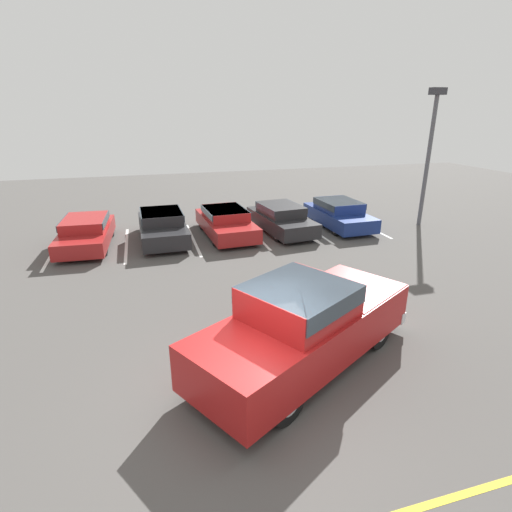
{
  "coord_description": "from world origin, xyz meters",
  "views": [
    {
      "loc": [
        -1.7,
        -5.95,
        5.28
      ],
      "look_at": [
        1.52,
        5.25,
        1.0
      ],
      "focal_mm": 28.0,
      "sensor_mm": 36.0,
      "label": 1
    }
  ],
  "objects_px": {
    "parked_sedan_d": "(281,218)",
    "parked_sedan_b": "(162,225)",
    "parked_sedan_a": "(86,231)",
    "light_post": "(430,145)",
    "pickup_truck": "(306,324)",
    "parked_sedan_e": "(339,213)",
    "parked_sedan_c": "(226,221)",
    "wheel_stop_curb": "(227,217)"
  },
  "relations": [
    {
      "from": "parked_sedan_d",
      "to": "light_post",
      "type": "xyz_separation_m",
      "value": [
        6.89,
        -0.73,
        3.1
      ]
    },
    {
      "from": "parked_sedan_b",
      "to": "light_post",
      "type": "distance_m",
      "value": 12.6
    },
    {
      "from": "parked_sedan_a",
      "to": "parked_sedan_d",
      "type": "bearing_deg",
      "value": 91.41
    },
    {
      "from": "parked_sedan_a",
      "to": "parked_sedan_b",
      "type": "height_order",
      "value": "parked_sedan_b"
    },
    {
      "from": "parked_sedan_d",
      "to": "parked_sedan_e",
      "type": "bearing_deg",
      "value": 85.03
    },
    {
      "from": "parked_sedan_a",
      "to": "parked_sedan_b",
      "type": "relative_size",
      "value": 1.03
    },
    {
      "from": "parked_sedan_a",
      "to": "parked_sedan_c",
      "type": "height_order",
      "value": "parked_sedan_c"
    },
    {
      "from": "parked_sedan_d",
      "to": "light_post",
      "type": "distance_m",
      "value": 7.59
    },
    {
      "from": "parked_sedan_a",
      "to": "parked_sedan_c",
      "type": "bearing_deg",
      "value": 92.31
    },
    {
      "from": "parked_sedan_e",
      "to": "parked_sedan_a",
      "type": "bearing_deg",
      "value": -92.36
    },
    {
      "from": "parked_sedan_b",
      "to": "parked_sedan_e",
      "type": "height_order",
      "value": "same"
    },
    {
      "from": "parked_sedan_a",
      "to": "light_post",
      "type": "relative_size",
      "value": 0.72
    },
    {
      "from": "parked_sedan_b",
      "to": "parked_sedan_c",
      "type": "xyz_separation_m",
      "value": [
        2.75,
        -0.03,
        -0.03
      ]
    },
    {
      "from": "light_post",
      "to": "wheel_stop_curb",
      "type": "relative_size",
      "value": 3.29
    },
    {
      "from": "parked_sedan_d",
      "to": "parked_sedan_b",
      "type": "bearing_deg",
      "value": -97.97
    },
    {
      "from": "light_post",
      "to": "wheel_stop_curb",
      "type": "bearing_deg",
      "value": 156.9
    },
    {
      "from": "parked_sedan_c",
      "to": "wheel_stop_curb",
      "type": "relative_size",
      "value": 2.41
    },
    {
      "from": "parked_sedan_a",
      "to": "parked_sedan_c",
      "type": "distance_m",
      "value": 5.79
    },
    {
      "from": "pickup_truck",
      "to": "parked_sedan_c",
      "type": "height_order",
      "value": "pickup_truck"
    },
    {
      "from": "parked_sedan_c",
      "to": "parked_sedan_d",
      "type": "xyz_separation_m",
      "value": [
        2.54,
        -0.16,
        0.02
      ]
    },
    {
      "from": "parked_sedan_a",
      "to": "parked_sedan_d",
      "type": "relative_size",
      "value": 1.0
    },
    {
      "from": "parked_sedan_d",
      "to": "parked_sedan_a",
      "type": "bearing_deg",
      "value": -97.45
    },
    {
      "from": "wheel_stop_curb",
      "to": "parked_sedan_e",
      "type": "bearing_deg",
      "value": -31.62
    },
    {
      "from": "pickup_truck",
      "to": "parked_sedan_b",
      "type": "distance_m",
      "value": 10.17
    },
    {
      "from": "parked_sedan_c",
      "to": "parked_sedan_e",
      "type": "xyz_separation_m",
      "value": [
        5.46,
        -0.11,
        0.03
      ]
    },
    {
      "from": "parked_sedan_e",
      "to": "parked_sedan_d",
      "type": "bearing_deg",
      "value": -90.52
    },
    {
      "from": "pickup_truck",
      "to": "parked_sedan_c",
      "type": "xyz_separation_m",
      "value": [
        0.31,
        9.84,
        -0.31
      ]
    },
    {
      "from": "wheel_stop_curb",
      "to": "light_post",
      "type": "bearing_deg",
      "value": -23.1
    },
    {
      "from": "pickup_truck",
      "to": "parked_sedan_c",
      "type": "distance_m",
      "value": 9.85
    },
    {
      "from": "parked_sedan_b",
      "to": "parked_sedan_d",
      "type": "distance_m",
      "value": 5.29
    },
    {
      "from": "parked_sedan_a",
      "to": "light_post",
      "type": "distance_m",
      "value": 15.56
    },
    {
      "from": "pickup_truck",
      "to": "parked_sedan_e",
      "type": "height_order",
      "value": "pickup_truck"
    },
    {
      "from": "pickup_truck",
      "to": "parked_sedan_e",
      "type": "bearing_deg",
      "value": 29.27
    },
    {
      "from": "wheel_stop_curb",
      "to": "parked_sedan_d",
      "type": "bearing_deg",
      "value": -58.09
    },
    {
      "from": "parked_sedan_a",
      "to": "wheel_stop_curb",
      "type": "height_order",
      "value": "parked_sedan_a"
    },
    {
      "from": "parked_sedan_c",
      "to": "wheel_stop_curb",
      "type": "distance_m",
      "value": 2.98
    },
    {
      "from": "parked_sedan_b",
      "to": "wheel_stop_curb",
      "type": "height_order",
      "value": "parked_sedan_b"
    },
    {
      "from": "parked_sedan_a",
      "to": "parked_sedan_e",
      "type": "distance_m",
      "value": 11.25
    },
    {
      "from": "pickup_truck",
      "to": "parked_sedan_d",
      "type": "relative_size",
      "value": 1.33
    },
    {
      "from": "pickup_truck",
      "to": "parked_sedan_d",
      "type": "bearing_deg",
      "value": 43.57
    },
    {
      "from": "parked_sedan_c",
      "to": "parked_sedan_a",
      "type": "bearing_deg",
      "value": -93.8
    },
    {
      "from": "pickup_truck",
      "to": "parked_sedan_d",
      "type": "xyz_separation_m",
      "value": [
        2.85,
        9.69,
        -0.29
      ]
    }
  ]
}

